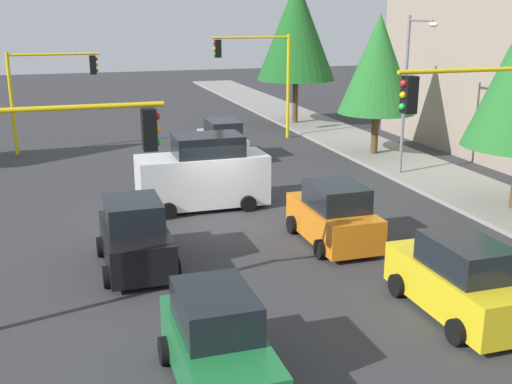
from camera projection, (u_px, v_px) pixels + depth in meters
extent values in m
plane|color=#353538|center=(226.00, 223.00, 22.15)|extent=(120.00, 120.00, 0.00)
cube|color=gray|center=(413.00, 167.00, 29.76)|extent=(80.00, 4.00, 0.15)
cylinder|color=yellow|center=(61.00, 108.00, 13.72)|extent=(0.12, 4.50, 0.12)
cube|color=black|center=(149.00, 130.00, 14.43)|extent=(0.36, 0.32, 0.96)
sphere|color=red|center=(156.00, 116.00, 14.40)|extent=(0.18, 0.18, 0.18)
sphere|color=yellow|center=(157.00, 129.00, 14.48)|extent=(0.18, 0.18, 0.18)
sphere|color=green|center=(158.00, 142.00, 14.56)|extent=(0.18, 0.18, 0.18)
cylinder|color=yellow|center=(474.00, 70.00, 16.62)|extent=(0.12, 4.50, 0.12)
cube|color=black|center=(409.00, 95.00, 16.23)|extent=(0.36, 0.32, 0.96)
sphere|color=red|center=(404.00, 83.00, 16.10)|extent=(0.18, 0.18, 0.18)
sphere|color=yellow|center=(403.00, 95.00, 16.18)|extent=(0.18, 0.18, 0.18)
sphere|color=green|center=(402.00, 107.00, 16.26)|extent=(0.18, 0.18, 0.18)
cylinder|color=yellow|center=(288.00, 87.00, 36.35)|extent=(0.18, 0.18, 5.92)
cylinder|color=yellow|center=(251.00, 37.00, 34.92)|extent=(0.12, 4.50, 0.12)
cube|color=black|center=(218.00, 49.00, 34.53)|extent=(0.36, 0.32, 0.96)
sphere|color=red|center=(215.00, 43.00, 34.39)|extent=(0.18, 0.18, 0.18)
sphere|color=yellow|center=(215.00, 49.00, 34.48)|extent=(0.18, 0.18, 0.18)
sphere|color=green|center=(215.00, 54.00, 34.56)|extent=(0.18, 0.18, 0.18)
cylinder|color=yellow|center=(12.00, 104.00, 32.08)|extent=(0.18, 0.18, 5.21)
cylinder|color=yellow|center=(54.00, 54.00, 32.06)|extent=(0.12, 4.50, 0.12)
cube|color=black|center=(93.00, 65.00, 32.77)|extent=(0.36, 0.32, 0.96)
sphere|color=red|center=(96.00, 59.00, 32.74)|extent=(0.18, 0.18, 0.18)
sphere|color=yellow|center=(96.00, 65.00, 32.82)|extent=(0.18, 0.18, 0.18)
sphere|color=green|center=(97.00, 71.00, 32.91)|extent=(0.18, 0.18, 0.18)
cylinder|color=slate|center=(404.00, 98.00, 27.53)|extent=(0.14, 0.14, 7.00)
cylinder|color=slate|center=(421.00, 20.00, 25.80)|extent=(1.80, 0.10, 0.10)
ellipsoid|color=silver|center=(433.00, 24.00, 25.01)|extent=(0.56, 0.28, 0.20)
cylinder|color=brown|center=(375.00, 133.00, 32.05)|extent=(0.36, 0.36, 2.43)
cone|color=#28752D|center=(378.00, 64.00, 31.11)|extent=(3.89, 3.89, 4.86)
cylinder|color=brown|center=(295.00, 101.00, 40.98)|extent=(0.36, 0.36, 3.12)
cone|color=#1E6023|center=(296.00, 30.00, 39.74)|extent=(5.00, 5.00, 6.25)
cube|color=white|center=(202.00, 180.00, 23.58)|extent=(1.90, 4.80, 1.85)
cube|color=black|center=(208.00, 145.00, 23.29)|extent=(1.67, 2.50, 0.76)
cylinder|color=black|center=(168.00, 211.00, 22.44)|extent=(0.20, 0.60, 0.60)
cylinder|color=black|center=(159.00, 196.00, 24.29)|extent=(0.20, 0.60, 0.60)
cylinder|color=black|center=(248.00, 204.00, 23.30)|extent=(0.20, 0.60, 0.60)
cylinder|color=black|center=(234.00, 190.00, 25.15)|extent=(0.20, 0.60, 0.60)
cube|color=orange|center=(333.00, 222.00, 20.08)|extent=(3.83, 1.76, 1.05)
cube|color=black|center=(336.00, 196.00, 19.66)|extent=(1.99, 1.55, 0.76)
cylinder|color=black|center=(292.00, 225.00, 21.01)|extent=(0.60, 0.20, 0.60)
cylinder|color=black|center=(343.00, 219.00, 21.55)|extent=(0.60, 0.20, 0.60)
cylinder|color=black|center=(320.00, 249.00, 18.83)|extent=(0.60, 0.20, 0.60)
cylinder|color=black|center=(376.00, 242.00, 19.38)|extent=(0.60, 0.20, 0.60)
cube|color=#1E7238|center=(218.00, 357.00, 12.22)|extent=(3.90, 1.61, 1.05)
cube|color=black|center=(215.00, 310.00, 12.15)|extent=(2.03, 1.42, 0.76)
cylinder|color=black|center=(243.00, 338.00, 13.69)|extent=(0.60, 0.20, 0.60)
cylinder|color=black|center=(164.00, 351.00, 13.19)|extent=(0.60, 0.20, 0.60)
cube|color=yellow|center=(456.00, 287.00, 15.29)|extent=(4.18, 1.61, 1.05)
cube|color=black|center=(465.00, 256.00, 14.85)|extent=(2.18, 1.42, 0.76)
cylinder|color=black|center=(397.00, 285.00, 16.33)|extent=(0.60, 0.20, 0.60)
cylinder|color=black|center=(454.00, 277.00, 16.83)|extent=(0.60, 0.20, 0.60)
cylinder|color=black|center=(456.00, 332.00, 13.95)|extent=(0.60, 0.20, 0.60)
cube|color=black|center=(136.00, 244.00, 18.11)|extent=(3.80, 1.76, 1.05)
cube|color=black|center=(133.00, 213.00, 18.04)|extent=(1.98, 1.54, 0.76)
cylinder|color=black|center=(176.00, 268.00, 17.41)|extent=(0.60, 0.20, 0.60)
cylinder|color=black|center=(107.00, 277.00, 16.87)|extent=(0.60, 0.20, 0.60)
cylinder|color=black|center=(162.00, 240.00, 19.57)|extent=(0.60, 0.20, 0.60)
cylinder|color=black|center=(100.00, 247.00, 19.03)|extent=(0.60, 0.20, 0.60)
cube|color=#B2B5BA|center=(222.00, 145.00, 31.67)|extent=(4.08, 1.67, 1.05)
cube|color=black|center=(223.00, 128.00, 31.24)|extent=(2.12, 1.47, 0.76)
cylinder|color=black|center=(199.00, 149.00, 32.68)|extent=(0.60, 0.20, 0.60)
cylinder|color=black|center=(233.00, 147.00, 33.20)|extent=(0.60, 0.20, 0.60)
cylinder|color=black|center=(211.00, 159.00, 30.36)|extent=(0.60, 0.20, 0.60)
cylinder|color=black|center=(246.00, 157.00, 30.88)|extent=(0.60, 0.20, 0.60)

